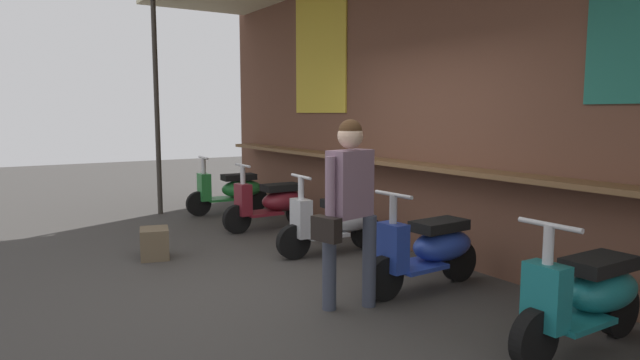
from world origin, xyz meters
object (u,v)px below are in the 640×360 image
(scooter_blue, at_px, (430,249))
(shopper_with_handbag, at_px, (349,196))
(scooter_green, at_px, (232,190))
(scooter_silver, at_px, (337,221))
(merchandise_crate, at_px, (155,243))
(scooter_teal, at_px, (588,296))
(scooter_maroon, at_px, (274,202))

(scooter_blue, relative_size, shopper_with_handbag, 0.87)
(scooter_green, relative_size, scooter_silver, 1.00)
(scooter_silver, bearing_deg, scooter_green, -86.25)
(merchandise_crate, bearing_deg, scooter_blue, 37.40)
(scooter_green, xyz_separation_m, shopper_with_handbag, (4.76, -0.97, 0.59))
(scooter_blue, relative_size, scooter_teal, 1.00)
(scooter_teal, distance_m, merchandise_crate, 4.53)
(scooter_teal, bearing_deg, scooter_blue, -90.32)
(scooter_maroon, relative_size, scooter_teal, 1.00)
(scooter_green, bearing_deg, scooter_teal, 93.52)
(scooter_teal, height_order, merchandise_crate, scooter_teal)
(scooter_teal, xyz_separation_m, merchandise_crate, (-4.10, -1.92, -0.21))
(scooter_silver, height_order, merchandise_crate, scooter_silver)
(shopper_with_handbag, relative_size, merchandise_crate, 4.13)
(scooter_maroon, bearing_deg, merchandise_crate, 20.48)
(scooter_silver, xyz_separation_m, scooter_blue, (1.58, 0.00, 0.00))
(scooter_green, distance_m, scooter_silver, 3.15)
(shopper_with_handbag, bearing_deg, merchandise_crate, -172.99)
(scooter_green, bearing_deg, shopper_with_handbag, 82.02)
(scooter_silver, relative_size, scooter_blue, 1.00)
(scooter_green, height_order, scooter_silver, same)
(scooter_teal, relative_size, shopper_with_handbag, 0.86)
(scooter_silver, relative_size, scooter_teal, 1.00)
(scooter_maroon, distance_m, merchandise_crate, 2.06)
(merchandise_crate, bearing_deg, shopper_with_handbag, 20.57)
(scooter_silver, bearing_deg, merchandise_crate, -22.12)
(scooter_green, distance_m, merchandise_crate, 2.94)
(shopper_with_handbag, bearing_deg, scooter_green, 154.94)
(scooter_blue, bearing_deg, scooter_teal, 87.16)
(scooter_silver, distance_m, merchandise_crate, 2.14)
(scooter_teal, bearing_deg, shopper_with_handbag, -58.58)
(scooter_maroon, distance_m, scooter_blue, 3.22)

